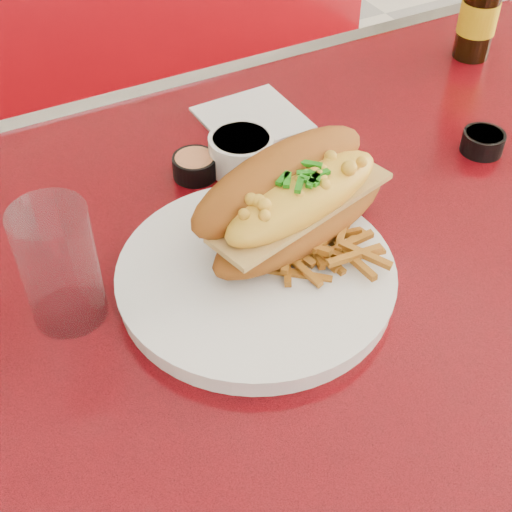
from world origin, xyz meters
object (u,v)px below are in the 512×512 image
mac_hoagie (294,199)px  dinner_plate (256,276)px  diner_table (399,308)px  booth_bench_far (174,174)px  water_tumbler (60,266)px  sauce_cup_right (483,141)px  gravy_ramekin (241,152)px  beer_bottle (481,3)px  fork (304,242)px  sauce_cup_left (195,165)px

mac_hoagie → dinner_plate: bearing=-166.1°
diner_table → mac_hoagie: mac_hoagie is taller
booth_bench_far → water_tumbler: 1.03m
diner_table → sauce_cup_right: size_ratio=20.75×
dinner_plate → gravy_ramekin: 0.20m
booth_bench_far → beer_bottle: size_ratio=5.45×
fork → sauce_cup_left: sauce_cup_left is taller
diner_table → water_tumbler: bearing=174.4°
fork → gravy_ramekin: 0.17m
fork → beer_bottle: size_ratio=0.65×
dinner_plate → water_tumbler: 0.19m
sauce_cup_left → sauce_cup_right: (0.34, -0.12, -0.00)m
sauce_cup_right → water_tumbler: water_tumbler is taller
mac_hoagie → sauce_cup_right: (0.30, 0.04, -0.05)m
gravy_ramekin → sauce_cup_right: (0.28, -0.11, -0.01)m
diner_table → booth_bench_far: size_ratio=1.03×
booth_bench_far → gravy_ramekin: booth_bench_far is taller
mac_hoagie → beer_bottle: 0.51m
water_tumbler → sauce_cup_right: bearing=2.5°
sauce_cup_left → diner_table: bearing=-43.3°
dinner_plate → fork: bearing=12.1°
sauce_cup_left → beer_bottle: size_ratio=0.30×
diner_table → mac_hoagie: (-0.15, 0.02, 0.23)m
booth_bench_far → dinner_plate: (-0.22, -0.82, 0.49)m
sauce_cup_right → diner_table: bearing=-156.8°
sauce_cup_left → gravy_ramekin: bearing=-11.7°
water_tumbler → sauce_cup_left: bearing=36.0°
mac_hoagie → sauce_cup_left: mac_hoagie is taller
sauce_cup_right → water_tumbler: (-0.54, -0.02, 0.05)m
fork → beer_bottle: 0.53m
dinner_plate → fork: 0.07m
mac_hoagie → fork: size_ratio=1.81×
sauce_cup_left → sauce_cup_right: bearing=-19.8°
fork → diner_table: bearing=-111.0°
mac_hoagie → beer_bottle: bearing=13.4°
booth_bench_far → sauce_cup_right: size_ratio=20.25×
gravy_ramekin → sauce_cup_left: gravy_ramekin is taller
gravy_ramekin → sauce_cup_right: bearing=-21.3°
sauce_cup_left → water_tumbler: 0.25m
sauce_cup_right → beer_bottle: 0.26m
gravy_ramekin → sauce_cup_right: gravy_ramekin is taller
diner_table → mac_hoagie: size_ratio=4.77×
booth_bench_far → dinner_plate: size_ratio=4.16×
booth_bench_far → water_tumbler: bearing=-117.3°
fork → water_tumbler: size_ratio=1.12×
diner_table → booth_bench_far: booth_bench_far is taller
sauce_cup_left → sauce_cup_right: same height
gravy_ramekin → sauce_cup_left: bearing=168.3°
fork → gravy_ramekin: (0.01, 0.17, 0.00)m
fork → beer_bottle: beer_bottle is taller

